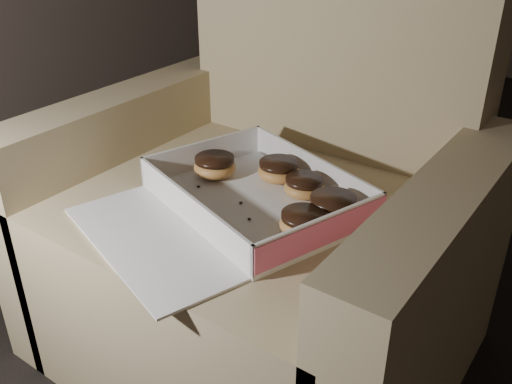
{
  "coord_description": "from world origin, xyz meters",
  "views": [
    {
      "loc": [
        0.22,
        -1.06,
        0.95
      ],
      "look_at": [
        -0.33,
        -0.29,
        0.43
      ],
      "focal_mm": 40.0,
      "sensor_mm": 36.0,
      "label": 1
    }
  ],
  "objects": [
    {
      "name": "floor",
      "position": [
        0.0,
        0.0,
        0.0
      ],
      "size": [
        4.5,
        4.5,
        0.0
      ],
      "primitive_type": "plane",
      "color": "black",
      "rests_on": "ground"
    },
    {
      "name": "armchair",
      "position": [
        -0.36,
        -0.21,
        0.28
      ],
      "size": [
        0.86,
        0.73,
        0.9
      ],
      "color": "tan",
      "rests_on": "floor"
    },
    {
      "name": "bakery_box",
      "position": [
        -0.34,
        -0.33,
        0.42
      ],
      "size": [
        0.51,
        0.55,
        0.07
      ],
      "rotation": [
        0.0,
        0.0,
        -0.33
      ],
      "color": "silver",
      "rests_on": "armchair"
    },
    {
      "name": "donut_a",
      "position": [
        -0.27,
        -0.22,
        0.43
      ],
      "size": [
        0.08,
        0.08,
        0.04
      ],
      "color": "#BF8F42",
      "rests_on": "bakery_box"
    },
    {
      "name": "donut_b",
      "position": [
        -0.34,
        -0.19,
        0.43
      ],
      "size": [
        0.09,
        0.09,
        0.04
      ],
      "color": "#BF8F42",
      "rests_on": "bakery_box"
    },
    {
      "name": "donut_c",
      "position": [
        -0.46,
        -0.25,
        0.43
      ],
      "size": [
        0.09,
        0.09,
        0.04
      ],
      "color": "#BF8F42",
      "rests_on": "bakery_box"
    },
    {
      "name": "donut_d",
      "position": [
        -0.18,
        -0.26,
        0.43
      ],
      "size": [
        0.09,
        0.09,
        0.04
      ],
      "color": "#BF8F42",
      "rests_on": "bakery_box"
    },
    {
      "name": "donut_e",
      "position": [
        -0.2,
        -0.33,
        0.43
      ],
      "size": [
        0.08,
        0.08,
        0.04
      ],
      "color": "#BF8F42",
      "rests_on": "bakery_box"
    },
    {
      "name": "crumb_a",
      "position": [
        -0.35,
        -0.31,
        0.41
      ],
      "size": [
        0.01,
        0.01,
        0.0
      ],
      "primitive_type": "ellipsoid",
      "color": "black",
      "rests_on": "bakery_box"
    },
    {
      "name": "crumb_b",
      "position": [
        -0.3,
        -0.35,
        0.41
      ],
      "size": [
        0.01,
        0.01,
        0.0
      ],
      "primitive_type": "ellipsoid",
      "color": "black",
      "rests_on": "bakery_box"
    },
    {
      "name": "crumb_c",
      "position": [
        -0.46,
        -0.31,
        0.41
      ],
      "size": [
        0.01,
        0.01,
        0.0
      ],
      "primitive_type": "ellipsoid",
      "color": "black",
      "rests_on": "bakery_box"
    }
  ]
}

